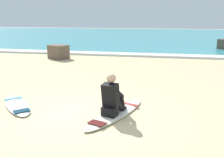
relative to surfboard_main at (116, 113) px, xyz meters
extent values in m
plane|color=#CCB584|center=(-0.67, -0.21, -0.04)|extent=(80.00, 80.00, 0.00)
cube|color=teal|center=(-0.67, 22.78, 0.01)|extent=(80.00, 28.00, 0.10)
cube|color=white|center=(-0.67, 9.08, 0.02)|extent=(80.00, 0.90, 0.11)
ellipsoid|color=#EFE5C6|center=(0.00, 0.00, 0.00)|extent=(1.31, 2.37, 0.07)
cube|color=red|center=(0.23, 0.61, 0.04)|extent=(0.48, 0.26, 0.01)
cube|color=#4A1311|center=(-0.26, -0.70, 0.04)|extent=(0.43, 0.35, 0.01)
cube|color=black|center=(-0.09, -0.24, 0.14)|extent=(0.37, 0.33, 0.20)
cylinder|color=black|center=(-0.14, -0.03, 0.29)|extent=(0.25, 0.43, 0.43)
cylinder|color=black|center=(-0.10, 0.17, 0.26)|extent=(0.18, 0.28, 0.42)
cube|color=black|center=(-0.09, 0.24, 0.07)|extent=(0.15, 0.24, 0.05)
cylinder|color=black|center=(0.05, -0.08, 0.29)|extent=(0.25, 0.43, 0.43)
cylinder|color=black|center=(0.12, 0.11, 0.26)|extent=(0.18, 0.28, 0.42)
cube|color=black|center=(0.14, 0.18, 0.07)|extent=(0.15, 0.24, 0.05)
cube|color=black|center=(-0.08, -0.20, 0.49)|extent=(0.40, 0.37, 0.57)
sphere|color=tan|center=(-0.07, -0.17, 0.88)|extent=(0.21, 0.21, 0.21)
cylinder|color=black|center=(-0.18, -0.02, 0.52)|extent=(0.19, 0.41, 0.31)
cylinder|color=black|center=(0.09, -0.09, 0.52)|extent=(0.19, 0.41, 0.31)
ellipsoid|color=silver|center=(-2.56, 0.06, 0.00)|extent=(1.58, 1.67, 0.07)
cube|color=#1E7FB7|center=(-2.89, 0.43, 0.04)|extent=(0.42, 0.39, 0.01)
cube|color=#0A2C40|center=(-2.18, -0.36, 0.04)|extent=(0.43, 0.42, 0.01)
cube|color=brown|center=(-4.46, 7.22, 0.32)|extent=(1.17, 1.07, 0.72)
camera|label=1|loc=(1.06, -5.56, 2.22)|focal=41.77mm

